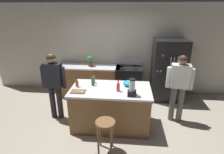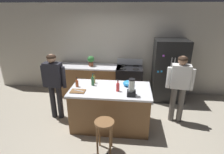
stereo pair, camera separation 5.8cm
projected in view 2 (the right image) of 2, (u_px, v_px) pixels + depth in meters
ground_plane at (111, 124)px, 4.26m from camera, size 14.00×14.00×0.00m
back_wall at (118, 50)px, 5.59m from camera, size 8.00×0.10×2.70m
kitchen_island at (111, 107)px, 4.09m from camera, size 1.73×0.96×0.93m
back_counter_run at (91, 80)px, 5.61m from camera, size 2.00×0.64×0.93m
refrigerator at (169, 71)px, 5.19m from camera, size 0.90×0.73×1.75m
stove_range at (129, 82)px, 5.47m from camera, size 0.76×0.65×1.11m
person_by_island_left at (54, 81)px, 4.22m from camera, size 0.59×0.25×1.61m
person_by_sink_right at (180, 83)px, 4.08m from camera, size 0.60×0.28×1.60m
bar_stool at (104, 128)px, 3.32m from camera, size 0.36×0.36×0.65m
potted_plant at (91, 60)px, 5.38m from camera, size 0.20×0.20×0.30m
blender_appliance at (131, 89)px, 3.56m from camera, size 0.17×0.17×0.35m
bottle_soda at (118, 87)px, 3.77m from camera, size 0.07×0.07×0.26m
bottle_cooking_sauce at (77, 83)px, 3.99m from camera, size 0.06×0.06×0.22m
bottle_vinegar at (94, 79)px, 4.19m from camera, size 0.06×0.06×0.24m
bottle_olive_oil at (93, 81)px, 4.06m from camera, size 0.07×0.07×0.28m
mixing_bowl at (129, 83)px, 4.05m from camera, size 0.25×0.25×0.11m
cutting_board at (78, 91)px, 3.77m from camera, size 0.30×0.20×0.02m
chef_knife at (79, 91)px, 3.77m from camera, size 0.22×0.09×0.01m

